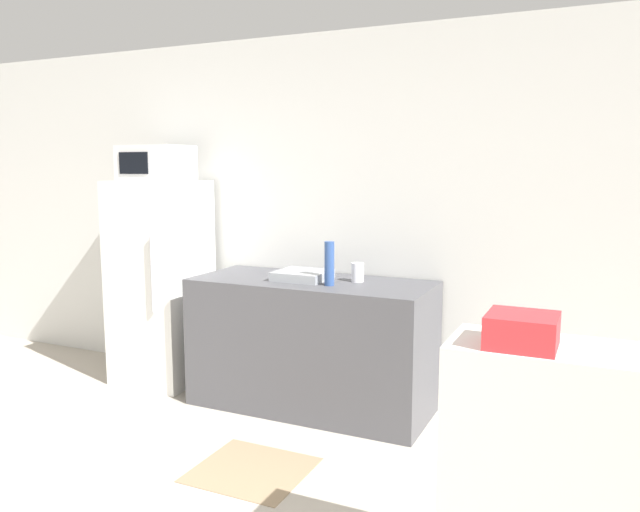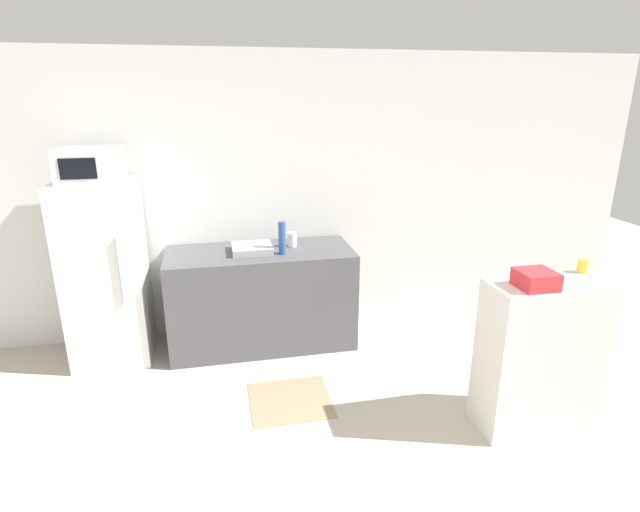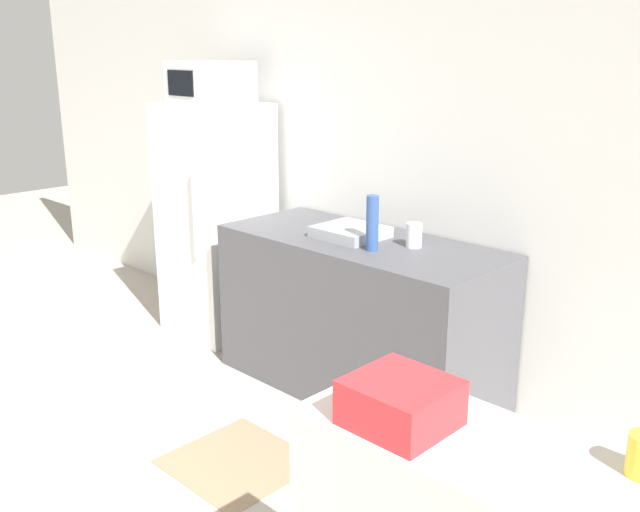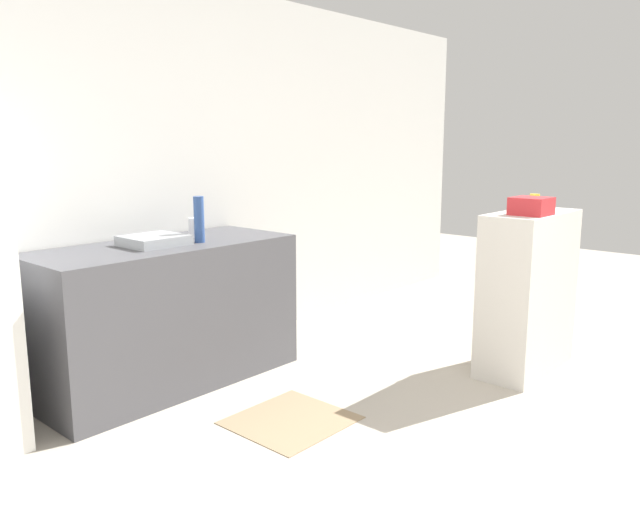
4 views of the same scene
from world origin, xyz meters
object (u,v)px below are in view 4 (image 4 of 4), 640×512
Objects in this scene: bottle_tall at (199,219)px; bottle_short at (195,227)px; basket at (531,206)px; jar at (535,200)px.

bottle_short is at bearing 59.76° from bottle_tall.
bottle_short is at bearing 126.06° from basket.
bottle_tall reaches higher than basket.
bottle_tall is 1.28× the size of basket.
jar is (1.75, -1.56, 0.15)m from bottle_short.
basket is 0.52m from jar.
bottle_short is at bearing 138.34° from jar.
basket is (1.39, -1.54, 0.08)m from bottle_tall.
bottle_tall is 2.31m from jar.
bottle_tall reaches higher than bottle_short.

